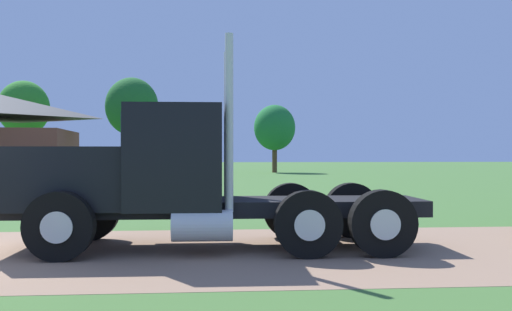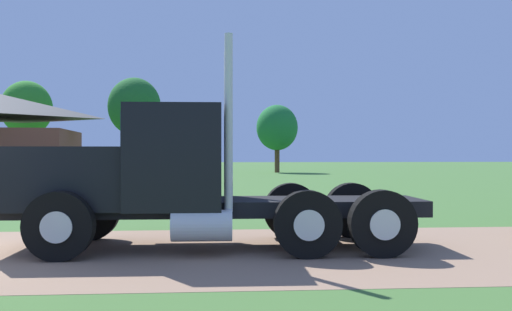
{
  "view_description": "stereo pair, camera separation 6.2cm",
  "coord_description": "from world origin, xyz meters",
  "views": [
    {
      "loc": [
        4.22,
        -9.88,
        1.73
      ],
      "look_at": [
        5.09,
        1.08,
        1.68
      ],
      "focal_mm": 39.69,
      "sensor_mm": 36.0,
      "label": 1
    },
    {
      "loc": [
        4.28,
        -9.89,
        1.73
      ],
      "look_at": [
        5.09,
        1.08,
        1.68
      ],
      "focal_mm": 39.69,
      "sensor_mm": 36.0,
      "label": 2
    }
  ],
  "objects": [
    {
      "name": "truck_foreground_white",
      "position": [
        3.39,
        0.44,
        1.23
      ],
      "size": [
        7.61,
        2.64,
        3.73
      ],
      "color": "black",
      "rests_on": "ground_plane"
    },
    {
      "name": "tree_mid",
      "position": [
        -10.08,
        34.71,
        5.15
      ],
      "size": [
        3.82,
        3.82,
        7.29
      ],
      "color": "#513823",
      "rests_on": "ground_plane"
    },
    {
      "name": "tree_right",
      "position": [
        -2.08,
        35.93,
        5.44
      ],
      "size": [
        4.19,
        4.19,
        7.78
      ],
      "color": "#513823",
      "rests_on": "ground_plane"
    },
    {
      "name": "tree_far_right",
      "position": [
        9.94,
        40.65,
        4.02
      ],
      "size": [
        3.72,
        3.72,
        6.09
      ],
      "color": "#513823",
      "rests_on": "ground_plane"
    }
  ]
}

